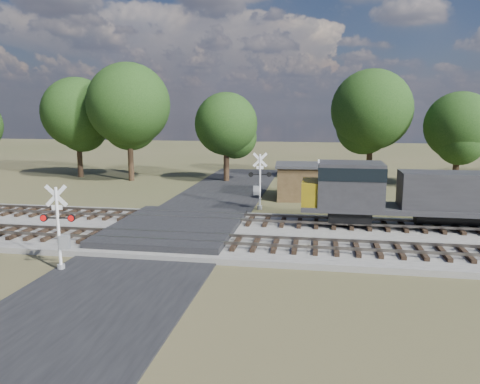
# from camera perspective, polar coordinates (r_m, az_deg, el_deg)

# --- Properties ---
(ground) EXTENTS (160.00, 160.00, 0.00)m
(ground) POSITION_cam_1_polar(r_m,az_deg,el_deg) (26.89, -8.16, -5.35)
(ground) COLOR #3E4424
(ground) RESTS_ON ground
(ballast_bed) EXTENTS (140.00, 10.00, 0.30)m
(ballast_bed) POSITION_cam_1_polar(r_m,az_deg,el_deg) (26.19, 13.63, -5.61)
(ballast_bed) COLOR gray
(ballast_bed) RESTS_ON ground
(road) EXTENTS (7.00, 60.00, 0.08)m
(road) POSITION_cam_1_polar(r_m,az_deg,el_deg) (26.88, -8.16, -5.27)
(road) COLOR black
(road) RESTS_ON ground
(crossing_panel) EXTENTS (7.00, 9.00, 0.62)m
(crossing_panel) POSITION_cam_1_polar(r_m,az_deg,el_deg) (27.27, -7.86, -4.44)
(crossing_panel) COLOR #262628
(crossing_panel) RESTS_ON ground
(track_near) EXTENTS (140.00, 2.60, 0.33)m
(track_near) POSITION_cam_1_polar(r_m,az_deg,el_deg) (24.13, -2.52, -6.02)
(track_near) COLOR black
(track_near) RESTS_ON ballast_bed
(track_far) EXTENTS (140.00, 2.60, 0.33)m
(track_far) POSITION_cam_1_polar(r_m,az_deg,el_deg) (28.88, -0.45, -3.33)
(track_far) COLOR black
(track_far) RESTS_ON ballast_bed
(crossing_signal_near) EXTENTS (1.56, 0.37, 3.88)m
(crossing_signal_near) POSITION_cam_1_polar(r_m,az_deg,el_deg) (22.13, -21.02, -4.96)
(crossing_signal_near) COLOR silver
(crossing_signal_near) RESTS_ON ground
(crossing_signal_far) EXTENTS (1.64, 0.44, 4.11)m
(crossing_signal_far) POSITION_cam_1_polar(r_m,az_deg,el_deg) (33.32, 2.29, 0.73)
(crossing_signal_far) COLOR silver
(crossing_signal_far) RESTS_ON ground
(equipment_shed) EXTENTS (4.37, 4.37, 2.81)m
(equipment_shed) POSITION_cam_1_polar(r_m,az_deg,el_deg) (37.83, 7.48, 1.33)
(equipment_shed) COLOR #3F2E1B
(equipment_shed) RESTS_ON ground
(treeline) EXTENTS (80.29, 9.88, 11.73)m
(treeline) POSITION_cam_1_polar(r_m,az_deg,el_deg) (45.24, 10.61, 9.44)
(treeline) COLOR black
(treeline) RESTS_ON ground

